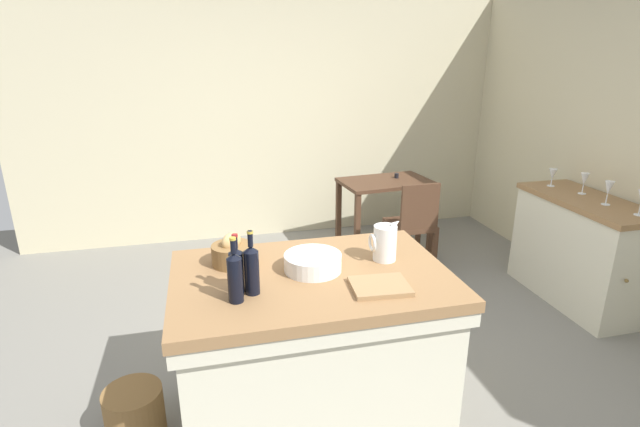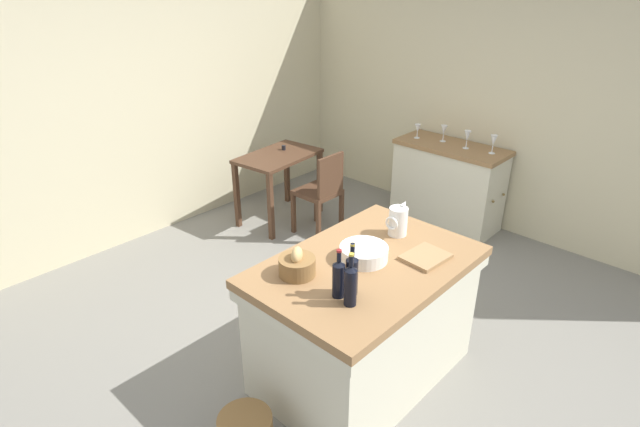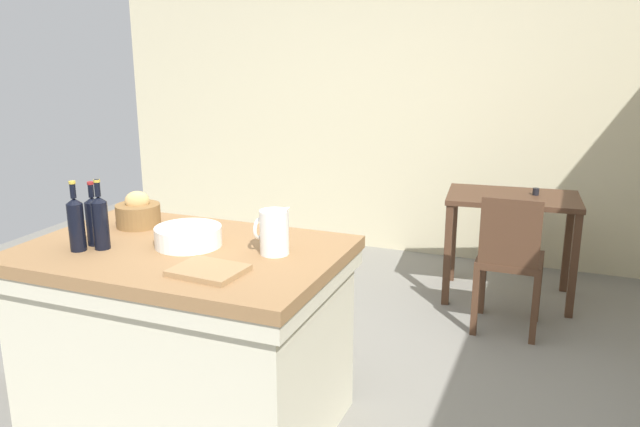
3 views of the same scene
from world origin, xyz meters
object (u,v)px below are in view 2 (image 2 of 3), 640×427
object	(u,v)px
wash_bowl	(364,253)
island_table	(364,316)
writing_desk	(279,166)
side_cabinet	(447,184)
pitcher	(398,221)
bread_basket	(297,265)
wine_bottle_green	(350,284)
cutting_board	(426,257)
wine_glass_left	(467,136)
wine_glass_right	(418,129)
wine_bottle_amber	(339,278)
wine_glass_far_left	(493,141)
wine_glass_middle	(444,130)
wine_bottle_dark	(352,274)
wooden_chair	(322,191)

from	to	relation	value
wash_bowl	island_table	bearing A→B (deg)	-111.58
writing_desk	side_cabinet	bearing A→B (deg)	-49.42
pitcher	bread_basket	xyz separation A→B (m)	(-0.83, 0.14, -0.04)
pitcher	side_cabinet	bearing A→B (deg)	19.93
island_table	wine_bottle_green	xyz separation A→B (m)	(-0.41, -0.20, 0.55)
cutting_board	wine_glass_left	bearing A→B (deg)	22.56
bread_basket	wine_glass_left	distance (m)	2.90
island_table	side_cabinet	distance (m)	2.60
island_table	cutting_board	bearing A→B (deg)	-39.84
wine_bottle_green	wine_glass_right	bearing A→B (deg)	26.77
writing_desk	bread_basket	size ratio (longest dim) A/B	4.27
wine_bottle_green	island_table	bearing A→B (deg)	26.57
cutting_board	wine_glass_left	distance (m)	2.36
writing_desk	wine_glass_right	xyz separation A→B (m)	(1.15, -0.99, 0.36)
bread_basket	wine_glass_right	size ratio (longest dim) A/B	1.45
wine_bottle_amber	wine_glass_left	xyz separation A→B (m)	(2.87, 0.77, -0.00)
writing_desk	wine_glass_far_left	distance (m)	2.23
island_table	cutting_board	distance (m)	0.57
wash_bowl	wine_glass_middle	xyz separation A→B (m)	(2.50, 0.92, 0.07)
wine_glass_far_left	wine_glass_middle	world-z (taller)	wine_glass_far_left
wine_bottle_dark	wine_glass_far_left	world-z (taller)	wine_bottle_dark
wooden_chair	wine_bottle_green	bearing A→B (deg)	-133.54
island_table	wine_bottle_dark	bearing A→B (deg)	-156.22
wine_bottle_amber	cutting_board	bearing A→B (deg)	-11.24
island_table	wine_bottle_green	world-z (taller)	wine_bottle_green
cutting_board	wine_glass_middle	distance (m)	2.53
pitcher	wine_bottle_amber	world-z (taller)	wine_bottle_amber
wash_bowl	wine_glass_right	bearing A→B (deg)	26.19
wooden_chair	wash_bowl	size ratio (longest dim) A/B	2.95
wine_glass_left	side_cabinet	bearing A→B (deg)	91.85
wine_glass_far_left	wine_glass_right	world-z (taller)	wine_glass_far_left
wine_bottle_green	wine_glass_far_left	size ratio (longest dim) A/B	1.72
island_table	side_cabinet	world-z (taller)	island_table
writing_desk	wash_bowl	bearing A→B (deg)	-120.07
island_table	wash_bowl	xyz separation A→B (m)	(0.02, 0.04, 0.46)
island_table	wooden_chair	size ratio (longest dim) A/B	1.61
side_cabinet	cutting_board	bearing A→B (deg)	-154.02
wine_bottle_dark	wine_glass_middle	xyz separation A→B (m)	(2.84, 1.10, -0.02)
writing_desk	wine_bottle_amber	distance (m)	2.88
wine_glass_far_left	wine_glass_middle	xyz separation A→B (m)	(0.01, 0.56, -0.01)
wine_glass_middle	wine_bottle_dark	bearing A→B (deg)	-158.81
wine_bottle_dark	wine_bottle_amber	xyz separation A→B (m)	(-0.07, 0.04, -0.01)
wine_glass_left	cutting_board	bearing A→B (deg)	-157.44
wash_bowl	wine_glass_left	world-z (taller)	wine_glass_left
bread_basket	wine_glass_right	world-z (taller)	bread_basket
writing_desk	wine_bottle_green	size ratio (longest dim) A/B	2.96
cutting_board	pitcher	bearing A→B (deg)	65.97
wooden_chair	wine_glass_right	xyz separation A→B (m)	(1.10, -0.40, 0.51)
bread_basket	wine_glass_left	xyz separation A→B (m)	(2.87, 0.44, 0.05)
wine_bottle_amber	wine_glass_middle	size ratio (longest dim) A/B	1.70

